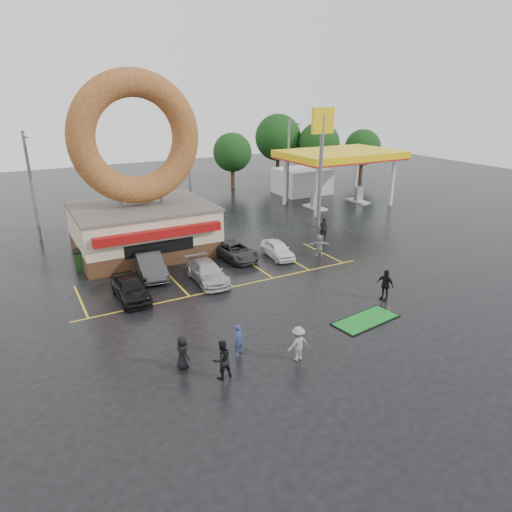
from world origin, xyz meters
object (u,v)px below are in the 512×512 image
car_black (130,288)px  dumpster (89,259)px  gas_station (323,168)px  car_white (278,249)px  car_grey (235,251)px  person_blue (239,340)px  streetlight_mid (190,169)px  donut_shop (141,196)px  person_cameraman (385,285)px  putting_green (366,320)px  shell_sign (322,146)px  car_silver (207,272)px  streetlight_right (289,159)px  streetlight_left (31,184)px  car_dgrey (150,265)px

car_black → dumpster: car_black is taller
gas_station → car_white: bearing=-135.8°
car_grey → person_blue: person_blue is taller
streetlight_mid → person_blue: 26.16m
person_blue → streetlight_mid: bearing=45.1°
donut_shop → person_cameraman: donut_shop is taller
car_black → putting_green: 13.95m
shell_sign → putting_green: 19.81m
putting_green → streetlight_mid: bearing=90.9°
gas_station → person_cameraman: size_ratio=7.09×
car_grey → putting_green: 12.43m
shell_sign → car_silver: size_ratio=2.33×
gas_station → streetlight_right: size_ratio=1.52×
streetlight_left → dumpster: 9.72m
person_cameraman → dumpster: (-14.69, 14.18, -0.31)m
streetlight_mid → streetlight_right: 12.04m
person_cameraman → car_dgrey: bearing=-146.5°
streetlight_right → putting_green: streetlight_right is taller
shell_sign → car_dgrey: bearing=-166.3°
streetlight_left → car_silver: 17.81m
donut_shop → putting_green: (7.39, -17.23, -4.43)m
streetlight_right → car_white: bearing=-125.0°
car_silver → dumpster: bearing=136.7°
streetlight_right → car_white: size_ratio=2.41×
car_black → person_cameraman: person_cameraman is taller
car_black → streetlight_right: bearing=37.3°
streetlight_left → streetlight_right: same height
car_black → car_dgrey: (2.09, 3.07, 0.06)m
car_dgrey → person_blue: bearing=-80.4°
person_cameraman → putting_green: person_cameraman is taller
car_dgrey → putting_green: (8.53, -12.09, -0.75)m
donut_shop → car_dgrey: (-1.14, -5.14, -3.68)m
putting_green → gas_station: bearing=58.2°
car_black → car_grey: bearing=20.2°
car_silver → streetlight_mid: bearing=74.0°
car_white → putting_green: (-1.02, -11.04, -0.61)m
person_blue → dumpster: size_ratio=0.86×
car_dgrey → car_grey: (6.56, 0.17, -0.16)m
gas_station → streetlight_left: 30.04m
donut_shop → gas_station: 24.35m
shell_sign → car_silver: 17.09m
dumpster → putting_green: 19.74m
streetlight_mid → car_black: (-10.23, -16.15, -4.06)m
car_dgrey → putting_green: 14.82m
streetlight_right → donut_shop: bearing=-154.8°
donut_shop → car_grey: bearing=-42.5°
gas_station → car_dgrey: 27.62m
shell_sign → streetlight_mid: shell_sign is taller
shell_sign → car_grey: size_ratio=2.36×
streetlight_right → dumpster: bearing=-156.1°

